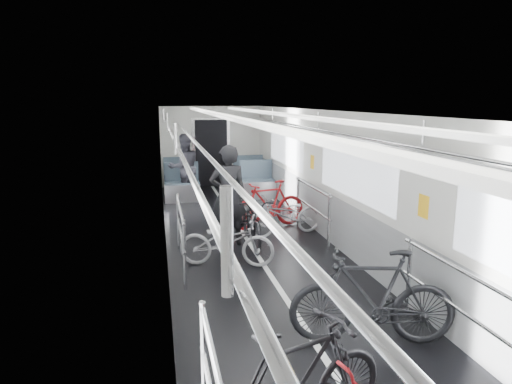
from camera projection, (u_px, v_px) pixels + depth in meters
car_shell at (243, 177)px, 8.75m from camera, size 3.02×14.01×2.41m
bike_left_far at (227, 241)px, 7.18m from camera, size 1.60×0.97×0.79m
bike_right_near at (372, 297)px, 4.84m from camera, size 1.84×0.92×1.06m
bike_right_mid at (286, 215)px, 8.79m from camera, size 1.61×0.85×0.81m
bike_right_far at (269, 204)px, 9.31m from camera, size 1.69×0.83×0.98m
bike_aisle at (252, 221)px, 8.21m from camera, size 0.65×1.73×0.90m
person_standing at (228, 196)px, 8.13m from camera, size 0.67×0.44×1.82m
person_seated at (184, 167)px, 11.76m from camera, size 0.98×0.85×1.74m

